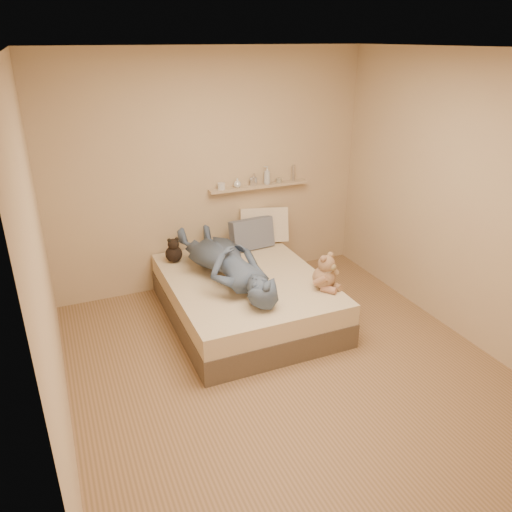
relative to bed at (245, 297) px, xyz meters
name	(u,v)px	position (x,y,z in m)	size (l,w,h in m)	color
room	(289,228)	(0.00, -0.93, 1.08)	(3.80, 3.80, 3.80)	#946D4C
bed	(245,297)	(0.00, 0.00, 0.00)	(1.50, 1.90, 0.45)	brown
game_console	(260,288)	(-0.07, -0.52, 0.36)	(0.17, 0.11, 0.05)	silver
teddy_bear	(325,274)	(0.62, -0.52, 0.38)	(0.29, 0.30, 0.37)	#A47F5A
dark_plush	(174,251)	(-0.56, 0.66, 0.35)	(0.18, 0.18, 0.28)	black
pillow_cream	(264,225)	(0.58, 0.83, 0.43)	(0.55, 0.16, 0.40)	beige
pillow_grey	(252,234)	(0.36, 0.69, 0.40)	(0.50, 0.14, 0.34)	slate
person	(226,261)	(-0.19, 0.04, 0.42)	(0.59, 1.63, 0.39)	#3E4A62
wall_shelf	(259,186)	(0.55, 0.91, 0.88)	(1.20, 0.12, 0.03)	tan
shelf_bottles	(255,179)	(0.50, 0.91, 0.96)	(0.96, 0.11, 0.21)	silver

